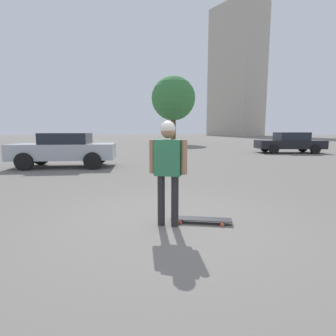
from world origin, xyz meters
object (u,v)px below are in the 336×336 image
skateboard (201,219)px  car_parked_near (65,149)px  car_parked_far (290,142)px  person (168,161)px

skateboard → car_parked_near: size_ratio=0.19×
skateboard → car_parked_near: (8.32, -0.10, 0.69)m
skateboard → car_parked_far: car_parked_far is taller
person → car_parked_near: 8.11m
car_parked_far → car_parked_near: bearing=30.9°
car_parked_near → car_parked_far: bearing=-156.9°
skateboard → car_parked_far: size_ratio=0.19×
car_parked_far → skateboard: bearing=62.1°
person → car_parked_far: bearing=73.1°
skateboard → car_parked_far: bearing=-111.0°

